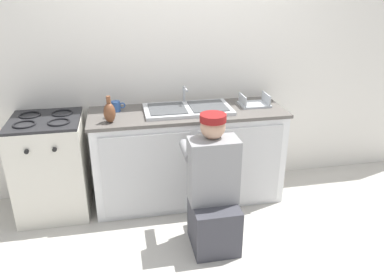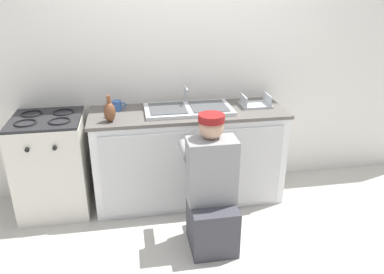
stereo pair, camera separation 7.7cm
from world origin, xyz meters
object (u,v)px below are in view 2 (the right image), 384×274
sink_double_basin (188,109)px  plumber_person (212,194)px  dish_rack_tray (255,103)px  water_glass (111,111)px  stove_range (53,164)px  vase_decorative (110,112)px  coffee_mug (117,106)px

sink_double_basin → plumber_person: bearing=-85.5°
plumber_person → dish_rack_tray: 1.09m
water_glass → dish_rack_tray: size_ratio=0.36×
stove_range → sink_double_basin: bearing=0.1°
vase_decorative → dish_rack_tray: vase_decorative is taller
sink_double_basin → dish_rack_tray: 0.66m
sink_double_basin → dish_rack_tray: bearing=2.7°
sink_double_basin → vase_decorative: vase_decorative is taller
dish_rack_tray → sink_double_basin: bearing=-177.3°
coffee_mug → vase_decorative: (-0.06, -0.29, 0.04)m
stove_range → plumber_person: plumber_person is taller
stove_range → vase_decorative: (0.56, -0.17, 0.54)m
coffee_mug → dish_rack_tray: bearing=-3.6°
dish_rack_tray → vase_decorative: bearing=-171.4°
water_glass → coffee_mug: bearing=73.3°
stove_range → plumber_person: 1.52m
stove_range → dish_rack_tray: 1.97m
coffee_mug → vase_decorative: 0.30m
stove_range → water_glass: bearing=-5.1°
sink_double_basin → plumber_person: size_ratio=0.72×
vase_decorative → dish_rack_tray: (1.36, 0.21, -0.07)m
coffee_mug → dish_rack_tray: (1.30, -0.08, -0.02)m
plumber_person → vase_decorative: size_ratio=4.80×
water_glass → stove_range: bearing=174.9°
coffee_mug → vase_decorative: vase_decorative is taller
vase_decorative → dish_rack_tray: 1.37m
stove_range → plumber_person: size_ratio=0.84×
plumber_person → coffee_mug: plumber_person is taller
vase_decorative → stove_range: bearing=162.9°
water_glass → coffee_mug: water_glass is taller
dish_rack_tray → coffee_mug: bearing=176.4°
stove_range → water_glass: size_ratio=9.27×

